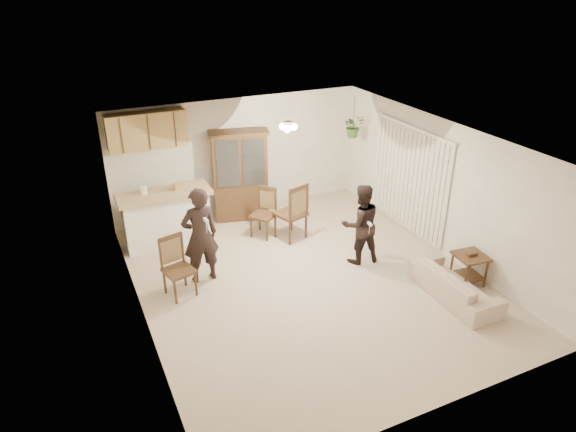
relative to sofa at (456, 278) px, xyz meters
name	(u,v)px	position (x,y,z in m)	size (l,w,h in m)	color
floor	(307,280)	(-1.96, 1.46, -0.37)	(6.50, 6.50, 0.00)	#C2AA92
ceiling	(309,141)	(-1.96, 1.46, 2.13)	(5.50, 6.50, 0.02)	silver
wall_back	(239,156)	(-1.96, 4.71, 0.88)	(5.50, 0.02, 2.50)	white
wall_front	(441,329)	(-1.96, -1.79, 0.88)	(5.50, 0.02, 2.50)	white
wall_left	(136,250)	(-4.71, 1.46, 0.88)	(0.02, 6.50, 2.50)	white
wall_right	(441,188)	(0.79, 1.46, 0.88)	(0.02, 6.50, 2.50)	white
breakfast_bar	(167,220)	(-3.81, 3.81, 0.13)	(1.60, 0.55, 1.00)	white
bar_top	(164,194)	(-3.81, 3.81, 0.68)	(1.75, 0.70, 0.08)	tan
upper_cabinets	(147,130)	(-3.86, 4.53, 1.73)	(1.50, 0.34, 0.70)	olive
vertical_blinds	(409,179)	(0.75, 2.36, 0.73)	(0.06, 2.30, 2.10)	silver
ceiling_fixture	(288,126)	(-1.76, 2.66, 2.03)	(0.36, 0.36, 0.20)	beige
hanging_plant	(353,126)	(0.34, 3.86, 1.48)	(0.43, 0.37, 0.48)	#2C5723
plant_cord	(354,111)	(0.34, 3.86, 1.81)	(0.01, 0.01, 0.65)	black
sofa	(456,278)	(0.00, 0.00, 0.00)	(1.87, 0.73, 0.73)	beige
adult	(200,233)	(-3.57, 2.26, 0.53)	(0.66, 0.43, 1.80)	black
child	(360,228)	(-0.79, 1.65, 0.31)	(0.66, 0.51, 1.35)	black
china_hutch	(240,176)	(-2.10, 4.31, 0.58)	(1.30, 0.76, 1.92)	#391F14
side_table	(469,269)	(0.49, 0.22, -0.08)	(0.55, 0.55, 0.61)	#391F14
chair_bar	(180,279)	(-4.04, 1.96, -0.08)	(0.55, 0.55, 1.02)	#391F14
chair_hutch_left	(263,223)	(-1.99, 3.33, -0.09)	(0.62, 0.62, 1.00)	#391F14
chair_hutch_right	(291,222)	(-1.54, 3.01, -0.03)	(0.66, 0.66, 1.19)	#391F14
controller_adult	(206,220)	(-3.55, 1.86, 0.94)	(0.05, 0.15, 0.05)	silver
controller_child	(370,224)	(-0.84, 1.30, 0.56)	(0.04, 0.13, 0.04)	silver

